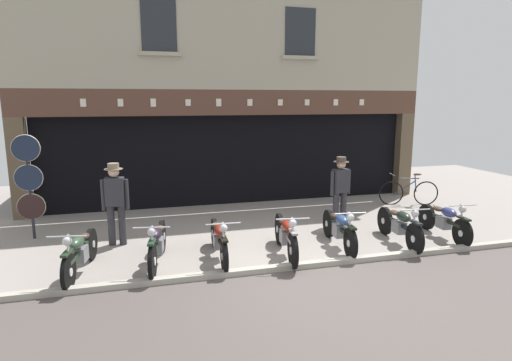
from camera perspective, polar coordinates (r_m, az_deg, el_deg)
ground at (r=7.13m, az=8.35°, el=-14.88°), size 23.62×22.00×0.18m
shop_facade at (r=14.15m, az=-4.58°, el=5.55°), size 11.92×4.42×6.68m
motorcycle_far_left at (r=8.21m, az=-22.29°, el=-8.70°), size 0.62×1.97×0.90m
motorcycle_left at (r=8.21m, az=-12.95°, el=-8.06°), size 0.63×2.01×0.92m
motorcycle_center_left at (r=8.32m, az=-4.92°, el=-7.67°), size 0.62×2.02×0.89m
motorcycle_center at (r=8.49m, az=3.98°, el=-7.14°), size 0.62×2.00×0.93m
motorcycle_center_right at (r=9.10m, az=10.98°, el=-6.21°), size 0.62×1.97×0.90m
motorcycle_right at (r=9.65m, az=18.50°, el=-5.57°), size 0.62×1.95×0.91m
motorcycle_far_right at (r=10.40m, az=23.69°, el=-4.82°), size 0.62×1.90×0.90m
salesman_left at (r=9.42m, az=-18.14°, el=-2.41°), size 0.56×0.37×1.74m
shopkeeper_center at (r=10.64m, az=11.11°, el=-0.84°), size 0.56×0.37×1.68m
tyre_sign_pole at (r=10.49m, az=-27.89°, el=0.20°), size 0.58×0.06×2.30m
advert_board_near at (r=13.02m, az=3.46°, el=4.90°), size 0.75×0.03×1.06m
advert_board_far at (r=13.45m, az=8.19°, el=4.40°), size 0.78×0.03×1.09m
leaning_bicycle at (r=13.32m, az=19.59°, el=-1.44°), size 1.67×0.63×0.95m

